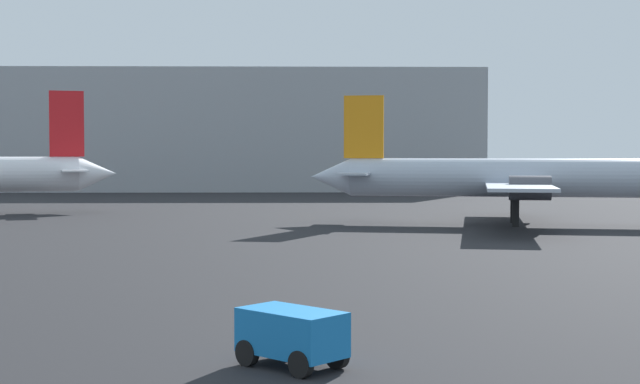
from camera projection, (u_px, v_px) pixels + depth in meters
name	position (u px, v px, depth m)	size (l,w,h in m)	color
airplane_distant	(528.00, 178.00, 61.64)	(29.81, 23.40, 8.64)	#B2BCCC
baggage_cart	(292.00, 334.00, 21.00)	(2.63, 2.60, 1.30)	#1972BF
terminal_building	(227.00, 132.00, 121.62)	(63.62, 23.09, 14.85)	#999EA3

